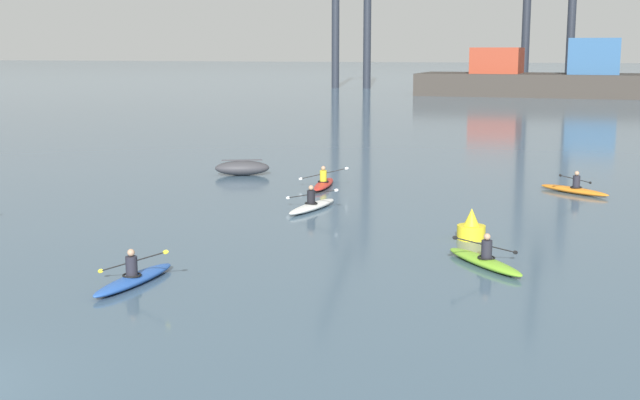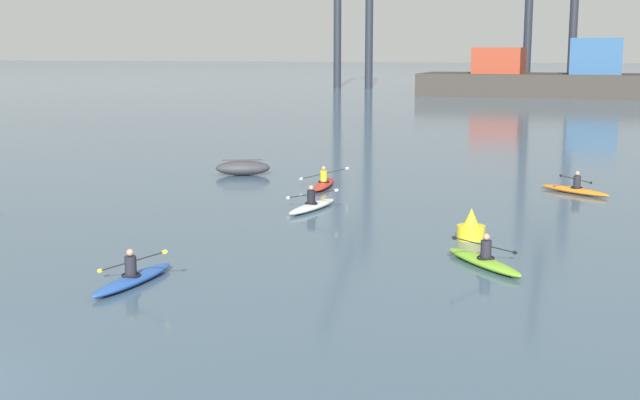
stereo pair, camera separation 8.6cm
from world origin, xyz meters
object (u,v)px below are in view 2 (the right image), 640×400
at_px(kayak_orange, 575,189).
at_px(kayak_white, 312,205).
at_px(kayak_lime, 484,260).
at_px(container_barge, 597,78).
at_px(kayak_red, 324,183).
at_px(channel_buoy, 471,228).
at_px(kayak_blue, 133,278).
at_px(capsized_dinghy, 243,168).

relative_size(kayak_orange, kayak_white, 0.91).
distance_m(kayak_white, kayak_lime, 9.73).
bearing_deg(container_barge, kayak_red, -97.09).
bearing_deg(kayak_lime, channel_buoy, 104.74).
distance_m(kayak_blue, kayak_lime, 9.53).
xyz_separation_m(container_barge, channel_buoy, (-2.29, -88.66, -2.07)).
height_order(capsized_dinghy, kayak_white, kayak_white).
bearing_deg(capsized_dinghy, container_barge, 79.25).
height_order(container_barge, channel_buoy, container_barge).
height_order(capsized_dinghy, kayak_red, kayak_red).
bearing_deg(kayak_red, kayak_white, -76.25).
bearing_deg(kayak_red, container_barge, 82.91).
bearing_deg(kayak_blue, kayak_red, 91.07).
relative_size(kayak_red, kayak_white, 1.00).
bearing_deg(kayak_orange, kayak_white, -142.57).
distance_m(capsized_dinghy, kayak_lime, 19.26).
xyz_separation_m(container_barge, kayak_lime, (-1.42, -91.97, -2.26)).
relative_size(kayak_orange, kayak_red, 0.91).
height_order(kayak_orange, kayak_red, same).
xyz_separation_m(kayak_blue, kayak_lime, (8.27, 4.74, 0.00)).
height_order(channel_buoy, kayak_white, channel_buoy).
bearing_deg(container_barge, capsized_dinghy, -100.75).
height_order(kayak_red, kayak_white, same).
bearing_deg(capsized_dinghy, kayak_white, -50.35).
height_order(capsized_dinghy, kayak_orange, kayak_orange).
bearing_deg(kayak_red, channel_buoy, -47.17).
bearing_deg(kayak_orange, channel_buoy, -105.27).
relative_size(capsized_dinghy, kayak_lime, 0.97).
distance_m(channel_buoy, kayak_blue, 10.94).
bearing_deg(container_barge, kayak_lime, -90.89).
distance_m(channel_buoy, kayak_orange, 10.53).
height_order(channel_buoy, kayak_orange, channel_buoy).
xyz_separation_m(kayak_red, kayak_blue, (0.31, -16.36, 0.00)).
bearing_deg(channel_buoy, kayak_lime, -75.26).
bearing_deg(kayak_orange, capsized_dinghy, 178.72).
bearing_deg(kayak_blue, kayak_orange, 60.82).
distance_m(container_barge, kayak_lime, 92.01).
relative_size(container_barge, kayak_blue, 12.96).
height_order(kayak_red, kayak_lime, kayak_lime).
bearing_deg(capsized_dinghy, kayak_lime, -45.82).
distance_m(channel_buoy, kayak_red, 11.33).
xyz_separation_m(container_barge, kayak_blue, (-9.69, -96.71, -2.26)).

